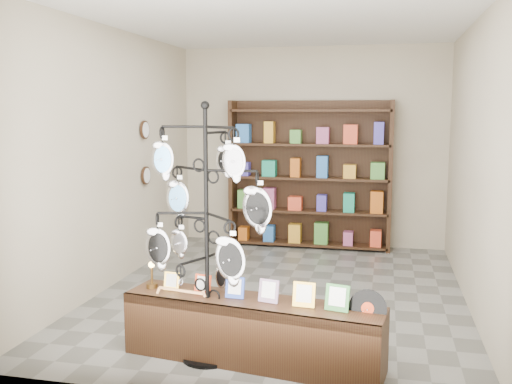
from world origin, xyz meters
TOP-DOWN VIEW (x-y plane):
  - ground at (0.00, 0.00)m, footprint 5.00×5.00m
  - room_envelope at (0.00, 0.00)m, footprint 5.00×5.00m
  - display_tree at (-0.29, -1.85)m, footprint 1.12×1.10m
  - front_shelf at (0.09, -1.83)m, footprint 2.18×0.73m
  - back_shelving at (0.00, 2.30)m, footprint 2.42×0.36m
  - wall_clocks at (-1.97, 0.80)m, footprint 0.03×0.24m

SIDE VIEW (x-z plane):
  - ground at x=0.00m, z-range 0.00..0.00m
  - front_shelf at x=0.09m, z-range -0.11..0.65m
  - back_shelving at x=0.00m, z-range -0.07..2.13m
  - display_tree at x=-0.29m, z-range 0.16..2.29m
  - wall_clocks at x=-1.97m, z-range 1.08..1.92m
  - room_envelope at x=0.00m, z-range -0.65..4.35m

